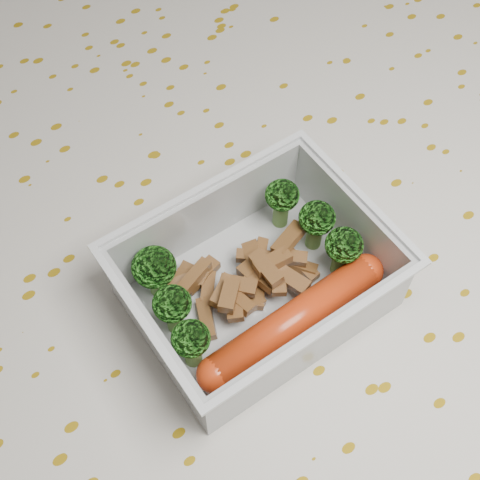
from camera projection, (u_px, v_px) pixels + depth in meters
dining_table at (248, 319)px, 0.56m from camera, size 1.40×0.90×0.75m
tablecloth at (249, 290)px, 0.52m from camera, size 1.46×0.96×0.19m
lunch_container at (257, 284)px, 0.45m from camera, size 0.17×0.14×0.06m
broccoli_florets at (240, 262)px, 0.45m from camera, size 0.15×0.09×0.05m
meat_pile at (244, 277)px, 0.46m from camera, size 0.11×0.07×0.03m
sausage at (294, 320)px, 0.44m from camera, size 0.15×0.03×0.02m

